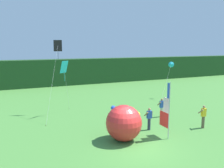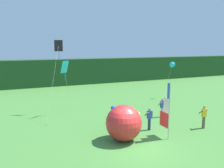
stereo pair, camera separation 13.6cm
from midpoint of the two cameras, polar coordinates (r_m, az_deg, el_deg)
The scene contains 10 objects.
ground_plane at distance 14.94m, azimuth 6.63°, elevation -15.17°, with size 120.00×120.00×0.00m, color #478438.
distant_treeline at distance 38.05m, azimuth -13.30°, elevation 2.75°, with size 80.00×2.40×4.13m, color #1E421E.
banner_flag at distance 16.21m, azimuth 12.83°, elevation -6.43°, with size 0.06×1.03×3.86m.
person_near_banner at distance 21.08m, azimuth 11.79°, elevation -5.51°, with size 0.55×0.48×1.65m.
person_mid_field at distance 19.12m, azimuth 21.14°, elevation -7.27°, with size 0.55×0.48×1.75m.
person_far_left at distance 17.68m, azimuth 8.80°, elevation -8.22°, with size 0.55×0.48×1.67m.
inflatable_balloon at distance 15.53m, azimuth 2.63°, elevation -9.42°, with size 2.46×2.38×2.38m.
kite_black_diamond_0 at distance 21.92m, azimuth -13.30°, elevation 8.44°, with size 2.24×3.67×6.71m.
kite_cyan_delta_1 at distance 28.73m, azimuth 14.03°, elevation 4.61°, with size 2.91×2.05×4.37m.
kite_cyan_diamond_2 at distance 21.20m, azimuth -11.72°, elevation 3.77°, with size 1.22×2.16×4.87m.
Camera 1 is at (-7.10, -11.64, 6.14)m, focal length 37.61 mm.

